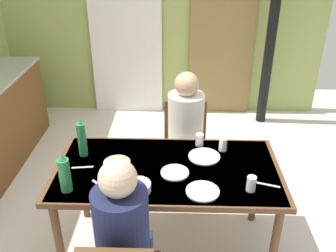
% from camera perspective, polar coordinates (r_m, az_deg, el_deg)
% --- Properties ---
extents(ground_plane, '(6.29, 6.29, 0.00)m').
position_cam_1_polar(ground_plane, '(3.19, -3.77, -16.05)').
color(ground_plane, silver).
extents(wall_back, '(4.19, 0.10, 2.55)m').
position_cam_1_polar(wall_back, '(4.79, -1.56, 16.80)').
color(wall_back, '#9CAB5A').
rests_on(wall_back, ground_plane).
extents(door_wooden, '(0.80, 0.05, 2.00)m').
position_cam_1_polar(door_wooden, '(4.79, 8.28, 13.18)').
color(door_wooden, olive).
rests_on(door_wooden, ground_plane).
extents(stove_pipe_column, '(0.12, 0.12, 2.55)m').
position_cam_1_polar(stove_pipe_column, '(4.57, 15.90, 15.23)').
color(stove_pipe_column, black).
rests_on(stove_pipe_column, ground_plane).
extents(curtain_panel, '(0.90, 0.03, 2.14)m').
position_cam_1_polar(curtain_panel, '(4.78, -6.55, 14.10)').
color(curtain_panel, white).
rests_on(curtain_panel, ground_plane).
extents(dining_table, '(1.57, 0.81, 0.75)m').
position_cam_1_polar(dining_table, '(2.63, -0.10, -7.78)').
color(dining_table, brown).
rests_on(dining_table, ground_plane).
extents(chair_far_diner, '(0.40, 0.40, 0.87)m').
position_cam_1_polar(chair_far_diner, '(3.36, 2.63, -2.68)').
color(chair_far_diner, brown).
rests_on(chair_far_diner, ground_plane).
extents(person_near_diner, '(0.30, 0.37, 0.77)m').
position_cam_1_polar(person_near_diner, '(2.10, -7.09, -15.29)').
color(person_near_diner, navy).
rests_on(person_near_diner, ground_plane).
extents(person_far_diner, '(0.30, 0.37, 0.77)m').
position_cam_1_polar(person_far_diner, '(3.10, 2.77, 0.53)').
color(person_far_diner, silver).
rests_on(person_far_diner, ground_plane).
extents(water_bottle_green_near, '(0.06, 0.06, 0.29)m').
position_cam_1_polar(water_bottle_green_near, '(2.73, -13.11, -1.89)').
color(water_bottle_green_near, '#277846').
rests_on(water_bottle_green_near, dining_table).
extents(water_bottle_green_far, '(0.07, 0.07, 0.26)m').
position_cam_1_polar(water_bottle_green_far, '(2.40, -15.63, -7.14)').
color(water_bottle_green_far, '#2A8146').
rests_on(water_bottle_green_far, dining_table).
extents(serving_bowl_center, '(0.17, 0.17, 0.05)m').
position_cam_1_polar(serving_bowl_center, '(2.37, -4.71, -9.37)').
color(serving_bowl_center, '#EEE2CA').
rests_on(serving_bowl_center, dining_table).
extents(dinner_plate_near_left, '(0.23, 0.23, 0.01)m').
position_cam_1_polar(dinner_plate_near_left, '(2.71, 5.60, -4.65)').
color(dinner_plate_near_left, white).
rests_on(dinner_plate_near_left, dining_table).
extents(dinner_plate_near_right, '(0.21, 0.21, 0.01)m').
position_cam_1_polar(dinner_plate_near_right, '(2.38, 5.36, -9.98)').
color(dinner_plate_near_right, white).
rests_on(dinner_plate_near_right, dining_table).
extents(dinner_plate_far_center, '(0.19, 0.19, 0.01)m').
position_cam_1_polar(dinner_plate_far_center, '(2.53, 1.06, -7.18)').
color(dinner_plate_far_center, white).
rests_on(dinner_plate_far_center, dining_table).
extents(drinking_glass_by_near_diner, '(0.06, 0.06, 0.10)m').
position_cam_1_polar(drinking_glass_by_near_diner, '(2.41, 12.71, -8.66)').
color(drinking_glass_by_near_diner, silver).
rests_on(drinking_glass_by_near_diner, dining_table).
extents(drinking_glass_by_far_diner, '(0.06, 0.06, 0.09)m').
position_cam_1_polar(drinking_glass_by_far_diner, '(2.83, 4.88, -2.11)').
color(drinking_glass_by_far_diner, silver).
rests_on(drinking_glass_by_far_diner, dining_table).
extents(drinking_glass_spare_center, '(0.06, 0.06, 0.10)m').
position_cam_1_polar(drinking_glass_spare_center, '(2.78, 8.47, -2.82)').
color(drinking_glass_spare_center, silver).
rests_on(drinking_glass_spare_center, dining_table).
extents(bread_plate_sliced, '(0.19, 0.19, 0.02)m').
position_cam_1_polar(bread_plate_sliced, '(2.64, -7.87, -5.69)').
color(bread_plate_sliced, '#DBB77A').
rests_on(bread_plate_sliced, dining_table).
extents(cutlery_knife_near, '(0.15, 0.04, 0.00)m').
position_cam_1_polar(cutlery_knife_near, '(2.65, -13.03, -6.23)').
color(cutlery_knife_near, silver).
rests_on(cutlery_knife_near, dining_table).
extents(cutlery_fork_near, '(0.15, 0.06, 0.00)m').
position_cam_1_polar(cutlery_fork_near, '(2.51, 15.19, -8.75)').
color(cutlery_fork_near, silver).
rests_on(cutlery_fork_near, dining_table).
extents(cutlery_knife_far, '(0.12, 0.12, 0.00)m').
position_cam_1_polar(cutlery_knife_far, '(2.46, -10.54, -8.95)').
color(cutlery_knife_far, silver).
rests_on(cutlery_knife_far, dining_table).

